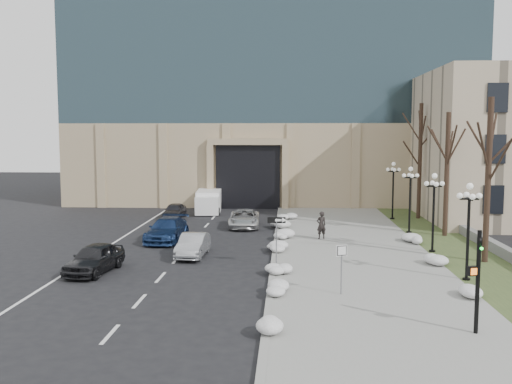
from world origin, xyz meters
TOP-DOWN VIEW (x-y plane):
  - ground at (0.00, 0.00)m, footprint 160.00×160.00m
  - sidewalk at (3.50, 14.00)m, footprint 9.00×40.00m
  - curb at (-1.00, 14.00)m, footprint 0.30×40.00m
  - grass_strip at (10.00, 14.00)m, footprint 4.00×40.00m
  - stone_wall at (12.00, 16.00)m, footprint 0.50×30.00m
  - office_tower at (-2.01, 43.58)m, footprint 40.00×24.70m
  - car_a at (-10.07, 6.80)m, footprint 2.33×4.54m
  - car_b at (-5.69, 10.87)m, footprint 1.55×4.06m
  - car_c at (-8.20, 15.50)m, footprint 2.38×5.27m
  - car_d at (-3.53, 21.27)m, footprint 2.38×4.89m
  - car_e at (-9.73, 25.59)m, footprint 1.66×3.77m
  - pedestrian at (1.97, 16.23)m, footprint 0.78×0.65m
  - box_truck at (-7.39, 29.53)m, footprint 2.52×6.14m
  - one_way_sign at (-0.67, 8.54)m, footprint 1.01×0.29m
  - keep_sign at (2.08, 3.15)m, footprint 0.48×0.19m
  - traffic_signal at (6.32, -1.47)m, footprint 0.65×0.85m
  - snow_clump_a at (-0.62, -2.32)m, footprint 1.10×1.60m
  - snow_clump_b at (-0.58, 3.01)m, footprint 1.10×1.60m
  - snow_clump_c at (-0.73, 6.50)m, footprint 1.10×1.60m
  - snow_clump_d at (-0.81, 12.10)m, footprint 1.10×1.60m
  - snow_clump_e at (-0.48, 15.85)m, footprint 1.10×1.60m
  - snow_clump_f at (-0.76, 20.65)m, footprint 1.10×1.60m
  - snow_clump_g at (-0.32, 24.81)m, footprint 1.10×1.60m
  - snow_clump_h at (7.73, 3.04)m, footprint 1.10×1.60m
  - snow_clump_i at (7.84, 9.10)m, footprint 1.10×1.60m
  - snow_clump_j at (7.84, 15.26)m, footprint 1.10×1.60m
  - lamppost_a at (8.30, 6.00)m, footprint 1.18×1.18m
  - lamppost_b at (8.30, 12.50)m, footprint 1.18×1.18m
  - lamppost_c at (8.30, 19.00)m, footprint 1.18×1.18m
  - lamppost_d at (8.30, 25.50)m, footprint 1.18×1.18m
  - tree_near at (10.50, 10.00)m, footprint 3.20×3.20m
  - tree_mid at (10.50, 18.00)m, footprint 3.20×3.20m
  - tree_far at (10.50, 26.00)m, footprint 3.20×3.20m

SIDE VIEW (x-z plane):
  - ground at x=0.00m, z-range 0.00..0.00m
  - grass_strip at x=10.00m, z-range 0.00..0.10m
  - sidewalk at x=3.50m, z-range 0.00..0.12m
  - curb at x=-1.00m, z-range 0.00..0.14m
  - snow_clump_a at x=-0.62m, z-range 0.12..0.48m
  - snow_clump_b at x=-0.58m, z-range 0.12..0.48m
  - snow_clump_c at x=-0.73m, z-range 0.12..0.48m
  - snow_clump_d at x=-0.81m, z-range 0.12..0.48m
  - snow_clump_e at x=-0.48m, z-range 0.12..0.48m
  - snow_clump_f at x=-0.76m, z-range 0.12..0.48m
  - snow_clump_g at x=-0.32m, z-range 0.12..0.48m
  - snow_clump_h at x=7.73m, z-range 0.12..0.48m
  - snow_clump_i at x=7.84m, z-range 0.12..0.48m
  - snow_clump_j at x=7.84m, z-range 0.12..0.48m
  - stone_wall at x=12.00m, z-range 0.00..0.70m
  - car_e at x=-9.73m, z-range 0.00..1.26m
  - car_b at x=-5.69m, z-range 0.00..1.32m
  - car_d at x=-3.53m, z-range 0.00..1.34m
  - car_a at x=-10.07m, z-range 0.00..1.48m
  - car_c at x=-8.20m, z-range 0.00..1.50m
  - box_truck at x=-7.39m, z-range -0.03..1.88m
  - pedestrian at x=1.97m, z-range 0.12..1.94m
  - keep_sign at x=2.08m, z-range 0.54..2.83m
  - traffic_signal at x=6.32m, z-range -0.01..3.75m
  - one_way_sign at x=-0.67m, z-range 0.87..3.55m
  - lamppost_a at x=8.30m, z-range 0.69..5.45m
  - lamppost_b at x=8.30m, z-range 0.69..5.45m
  - lamppost_c at x=8.30m, z-range 0.69..5.45m
  - lamppost_d at x=8.30m, z-range 0.69..5.45m
  - tree_mid at x=10.50m, z-range 1.25..9.75m
  - tree_near at x=10.50m, z-range 1.33..10.33m
  - tree_far at x=10.50m, z-range 1.40..10.90m
  - office_tower at x=-2.01m, z-range 0.49..36.49m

